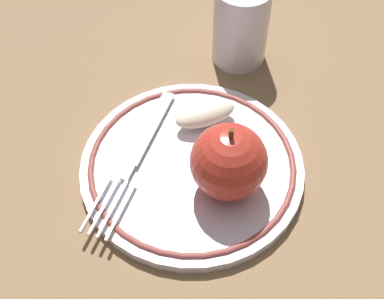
% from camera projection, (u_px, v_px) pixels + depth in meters
% --- Properties ---
extents(ground_plane, '(2.00, 2.00, 0.00)m').
position_uv_depth(ground_plane, '(200.00, 180.00, 0.51)').
color(ground_plane, '#906E4D').
extents(plate, '(0.21, 0.21, 0.01)m').
position_uv_depth(plate, '(192.00, 167.00, 0.51)').
color(plate, white).
rests_on(plate, ground_plane).
extents(apple_red_whole, '(0.07, 0.07, 0.08)m').
position_uv_depth(apple_red_whole, '(229.00, 162.00, 0.46)').
color(apple_red_whole, red).
rests_on(apple_red_whole, plate).
extents(apple_slice_front, '(0.05, 0.07, 0.02)m').
position_uv_depth(apple_slice_front, '(205.00, 114.00, 0.53)').
color(apple_slice_front, '#F1ECCE').
rests_on(apple_slice_front, plate).
extents(fork, '(0.18, 0.06, 0.00)m').
position_uv_depth(fork, '(137.00, 154.00, 0.51)').
color(fork, silver).
rests_on(fork, plate).
extents(drinking_glass, '(0.06, 0.06, 0.09)m').
position_uv_depth(drinking_glass, '(241.00, 24.00, 0.57)').
color(drinking_glass, white).
rests_on(drinking_glass, ground_plane).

